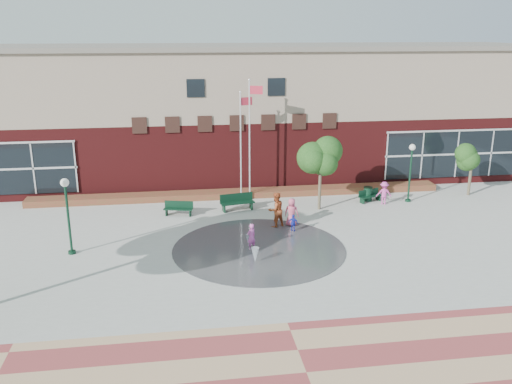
{
  "coord_description": "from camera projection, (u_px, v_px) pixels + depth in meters",
  "views": [
    {
      "loc": [
        -3.63,
        -21.12,
        10.29
      ],
      "look_at": [
        0.0,
        4.0,
        2.6
      ],
      "focal_mm": 38.0,
      "sensor_mm": 36.0,
      "label": 1
    }
  ],
  "objects": [
    {
      "name": "water_jet_a",
      "position": [
        255.0,
        263.0,
        24.76
      ],
      "size": [
        0.37,
        0.37,
        0.71
      ],
      "primitive_type": "cone",
      "rotation": [
        3.14,
        0.0,
        0.0
      ],
      "color": "white",
      "rests_on": "ground"
    },
    {
      "name": "person_bench",
      "position": [
        384.0,
        193.0,
        32.82
      ],
      "size": [
        1.01,
        0.72,
        1.42
      ],
      "primitive_type": "imported",
      "rotation": [
        0.0,
        0.0,
        2.91
      ],
      "color": "#CC449F",
      "rests_on": "ground"
    },
    {
      "name": "water_jet_b",
      "position": [
        248.0,
        243.0,
        27.02
      ],
      "size": [
        0.2,
        0.2,
        0.45
      ],
      "primitive_type": "cone",
      "rotation": [
        3.14,
        0.0,
        0.0
      ],
      "color": "white",
      "rests_on": "ground"
    },
    {
      "name": "child_splash",
      "position": [
        251.0,
        237.0,
        26.09
      ],
      "size": [
        0.57,
        0.52,
        1.31
      ],
      "primitive_type": "imported",
      "rotation": [
        0.0,
        0.0,
        3.71
      ],
      "color": "#D552B2",
      "rests_on": "ground"
    },
    {
      "name": "adult_red",
      "position": [
        276.0,
        210.0,
        28.98
      ],
      "size": [
        1.15,
        1.04,
        1.94
      ],
      "primitive_type": "imported",
      "rotation": [
        0.0,
        0.0,
        3.54
      ],
      "color": "#B14D26",
      "rests_on": "ground"
    },
    {
      "name": "library_building",
      "position": [
        229.0,
        111.0,
        38.7
      ],
      "size": [
        44.4,
        10.4,
        9.2
      ],
      "color": "#561415",
      "rests_on": "ground"
    },
    {
      "name": "bench_left",
      "position": [
        178.0,
        211.0,
        30.94
      ],
      "size": [
        1.71,
        0.83,
        0.83
      ],
      "rotation": [
        0.0,
        0.0,
        -0.23
      ],
      "color": "#0F3220",
      "rests_on": "ground"
    },
    {
      "name": "flagpole_left",
      "position": [
        250.0,
        134.0,
        32.63
      ],
      "size": [
        0.83,
        0.38,
        7.47
      ],
      "rotation": [
        0.0,
        0.0,
        -0.37
      ],
      "color": "white",
      "rests_on": "ground"
    },
    {
      "name": "tree_small_right",
      "position": [
        472.0,
        158.0,
        34.12
      ],
      "size": [
        1.97,
        1.97,
        3.36
      ],
      "color": "#493F2E",
      "rests_on": "ground"
    },
    {
      "name": "adult_pink",
      "position": [
        292.0,
        212.0,
        29.19
      ],
      "size": [
        0.88,
        0.72,
        1.55
      ],
      "primitive_type": "imported",
      "rotation": [
        0.0,
        0.0,
        2.8
      ],
      "color": "#D35172",
      "rests_on": "ground"
    },
    {
      "name": "ground",
      "position": [
        269.0,
        276.0,
        23.49
      ],
      "size": [
        120.0,
        120.0,
        0.0
      ],
      "primitive_type": "plane",
      "color": "#666056",
      "rests_on": "ground"
    },
    {
      "name": "lamp_left",
      "position": [
        67.0,
        208.0,
        25.09
      ],
      "size": [
        0.39,
        0.39,
        3.73
      ],
      "color": "#0F3220",
      "rests_on": "ground"
    },
    {
      "name": "plaza_concrete",
      "position": [
        256.0,
        241.0,
        27.28
      ],
      "size": [
        46.0,
        18.0,
        0.01
      ],
      "primitive_type": "cube",
      "color": "#A8A8A0",
      "rests_on": "ground"
    },
    {
      "name": "lamp_right",
      "position": [
        411.0,
        166.0,
        32.86
      ],
      "size": [
        0.38,
        0.38,
        3.63
      ],
      "color": "#0F3220",
      "rests_on": "ground"
    },
    {
      "name": "bench_mid",
      "position": [
        237.0,
        205.0,
        31.76
      ],
      "size": [
        2.07,
        0.91,
        1.01
      ],
      "rotation": [
        0.0,
        0.0,
        0.18
      ],
      "color": "#0F3220",
      "rests_on": "ground"
    },
    {
      "name": "flagpole_right",
      "position": [
        241.0,
        141.0,
        32.66
      ],
      "size": [
        0.81,
        0.3,
        6.76
      ],
      "rotation": [
        0.0,
        0.0,
        0.29
      ],
      "color": "white",
      "rests_on": "ground"
    },
    {
      "name": "paver_band",
      "position": [
        306.0,
        373.0,
        16.86
      ],
      "size": [
        46.0,
        6.0,
        0.01
      ],
      "primitive_type": "cube",
      "color": "#9B3C3D",
      "rests_on": "ground"
    },
    {
      "name": "bench_right",
      "position": [
        370.0,
        198.0,
        33.36
      ],
      "size": [
        1.6,
        0.97,
        0.78
      ],
      "rotation": [
        0.0,
        0.0,
        0.38
      ],
      "color": "#0F3220",
      "rests_on": "ground"
    },
    {
      "name": "child_blue",
      "position": [
        293.0,
        223.0,
        28.44
      ],
      "size": [
        0.6,
        0.49,
        0.95
      ],
      "primitive_type": "imported",
      "rotation": [
        0.0,
        0.0,
        2.59
      ],
      "color": "#1D2DB7",
      "rests_on": "ground"
    },
    {
      "name": "tree_mid",
      "position": [
        321.0,
        160.0,
        31.21
      ],
      "size": [
        2.47,
        2.47,
        4.17
      ],
      "color": "#493F2E",
      "rests_on": "ground"
    },
    {
      "name": "splash_pad",
      "position": [
        259.0,
        249.0,
        26.33
      ],
      "size": [
        8.4,
        8.4,
        0.01
      ],
      "primitive_type": "cylinder",
      "color": "#383A3D",
      "rests_on": "ground"
    },
    {
      "name": "trash_can",
      "position": [
        368.0,
        194.0,
        33.53
      ],
      "size": [
        0.55,
        0.55,
        0.91
      ],
      "color": "#0F3220",
      "rests_on": "ground"
    },
    {
      "name": "flower_bed",
      "position": [
        239.0,
        197.0,
        34.48
      ],
      "size": [
        26.0,
        1.2,
        0.4
      ],
      "primitive_type": "cube",
      "color": "#A41A29",
      "rests_on": "ground"
    }
  ]
}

